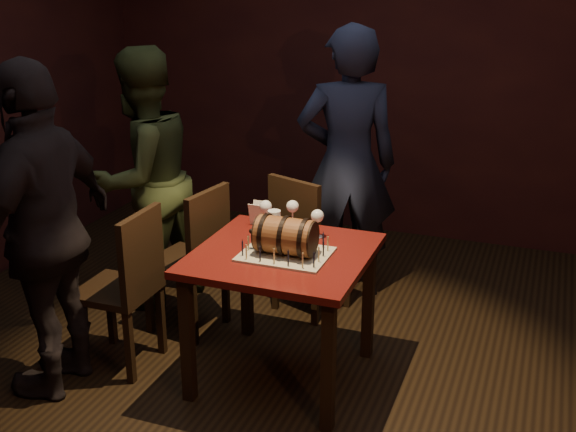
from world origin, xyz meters
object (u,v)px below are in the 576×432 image
at_px(wine_glass_mid, 293,208).
at_px(person_left_rear, 143,179).
at_px(wine_glass_right, 317,217).
at_px(chair_left_rear, 196,252).
at_px(pint_of_ale, 274,224).
at_px(wine_glass_left, 266,208).
at_px(pub_table, 283,271).
at_px(chair_left_front, 128,281).
at_px(person_back, 347,165).
at_px(chair_back, 304,238).
at_px(person_left_front, 46,232).
at_px(barrel_cake, 285,236).

bearing_deg(wine_glass_mid, person_left_rear, 168.35).
bearing_deg(wine_glass_right, person_left_rear, 165.62).
bearing_deg(chair_left_rear, wine_glass_mid, 4.55).
bearing_deg(pint_of_ale, person_left_rear, 159.48).
bearing_deg(wine_glass_right, wine_glass_left, 171.60).
bearing_deg(chair_left_rear, pub_table, -24.81).
bearing_deg(wine_glass_mid, wine_glass_left, -158.86).
bearing_deg(wine_glass_left, pub_table, -54.34).
bearing_deg(chair_left_front, wine_glass_right, 25.04).
distance_m(person_back, person_left_rear, 1.34).
height_order(wine_glass_left, person_back, person_back).
xyz_separation_m(wine_glass_mid, chair_back, (-0.07, 0.41, -0.34)).
distance_m(pint_of_ale, chair_left_rear, 0.65).
height_order(wine_glass_left, person_left_front, person_left_front).
height_order(wine_glass_mid, chair_back, chair_back).
xyz_separation_m(pub_table, chair_back, (-0.15, 0.78, -0.12)).
xyz_separation_m(chair_back, person_left_front, (-0.95, -1.26, 0.36)).
bearing_deg(person_left_front, chair_left_front, 136.44).
relative_size(chair_left_front, person_back, 0.51).
xyz_separation_m(barrel_cake, wine_glass_right, (0.07, 0.30, 0.01)).
xyz_separation_m(barrel_cake, person_left_front, (-1.14, -0.44, 0.03)).
distance_m(pub_table, chair_left_front, 0.87).
xyz_separation_m(pint_of_ale, person_back, (0.13, 0.99, 0.09)).
xyz_separation_m(chair_left_rear, person_left_front, (-0.42, -0.80, 0.36)).
xyz_separation_m(wine_glass_left, chair_back, (0.07, 0.47, -0.35)).
bearing_deg(pub_table, pint_of_ale, 122.54).
relative_size(wine_glass_left, person_back, 0.09).
bearing_deg(chair_left_front, pint_of_ale, 27.37).
relative_size(person_left_rear, person_left_front, 0.96).
relative_size(chair_left_rear, person_back, 0.51).
height_order(chair_back, person_back, person_back).
bearing_deg(pub_table, wine_glass_left, 125.66).
bearing_deg(wine_glass_left, person_left_front, -138.17).
bearing_deg(wine_glass_right, pint_of_ale, -162.99).
relative_size(barrel_cake, wine_glass_left, 2.22).
height_order(chair_left_rear, chair_left_front, same).
height_order(barrel_cake, person_left_front, person_left_front).
height_order(wine_glass_right, person_left_front, person_left_front).
relative_size(pint_of_ale, person_left_front, 0.08).
height_order(pint_of_ale, chair_back, chair_back).
height_order(barrel_cake, person_left_rear, person_left_rear).
bearing_deg(wine_glass_right, chair_left_front, -154.96).
distance_m(chair_left_front, person_back, 1.65).
bearing_deg(pint_of_ale, person_back, 82.66).
bearing_deg(person_left_front, person_back, 143.67).
distance_m(barrel_cake, person_left_front, 1.22).
distance_m(wine_glass_mid, wine_glass_right, 0.21).
xyz_separation_m(wine_glass_left, chair_left_rear, (-0.46, 0.01, -0.35)).
bearing_deg(pub_table, chair_left_front, -167.81).
distance_m(pub_table, chair_back, 0.80).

